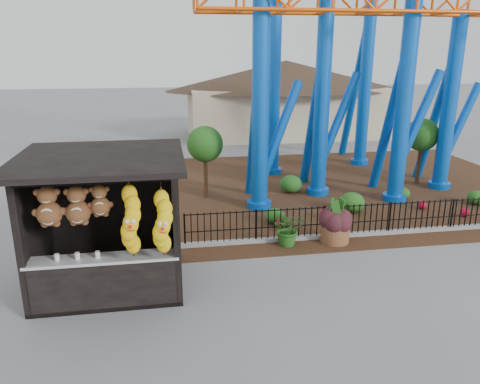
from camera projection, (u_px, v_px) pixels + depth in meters
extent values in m
plane|color=slate|center=(247.00, 298.00, 10.31)|extent=(120.00, 120.00, 0.00)
cube|color=#331E11|center=(311.00, 188.00, 18.47)|extent=(18.00, 12.00, 0.02)
cube|color=gray|center=(363.00, 234.00, 13.74)|extent=(18.00, 0.18, 0.12)
cube|color=black|center=(112.00, 281.00, 10.96)|extent=(3.20, 2.60, 0.10)
cube|color=black|center=(112.00, 206.00, 11.71)|extent=(3.20, 0.12, 3.00)
cube|color=black|center=(35.00, 228.00, 10.30)|extent=(0.12, 2.60, 3.00)
cube|color=black|center=(176.00, 220.00, 10.77)|extent=(0.12, 2.60, 3.00)
cube|color=black|center=(100.00, 158.00, 9.84)|extent=(3.50, 3.40, 0.12)
cube|color=black|center=(20.00, 250.00, 9.14)|extent=(0.14, 0.14, 3.00)
cube|color=black|center=(177.00, 240.00, 9.61)|extent=(0.14, 0.14, 3.00)
cube|color=black|center=(105.00, 283.00, 9.82)|extent=(3.00, 0.50, 1.10)
cube|color=#B8B8BC|center=(103.00, 259.00, 9.66)|extent=(3.10, 0.55, 0.06)
cylinder|color=black|center=(93.00, 183.00, 8.77)|extent=(2.90, 0.04, 0.04)
cylinder|color=blue|center=(260.00, 106.00, 15.17)|extent=(0.56, 0.56, 7.00)
cylinder|color=blue|center=(259.00, 204.00, 16.16)|extent=(0.84, 0.84, 0.24)
cylinder|color=blue|center=(322.00, 96.00, 16.65)|extent=(0.56, 0.56, 7.30)
cylinder|color=blue|center=(317.00, 191.00, 17.68)|extent=(0.84, 0.84, 0.24)
cylinder|color=blue|center=(405.00, 96.00, 15.87)|extent=(0.56, 0.56, 7.50)
cylinder|color=blue|center=(394.00, 197.00, 16.94)|extent=(0.84, 0.84, 0.24)
cylinder|color=blue|center=(450.00, 104.00, 17.52)|extent=(0.56, 0.56, 6.60)
cylinder|color=blue|center=(439.00, 185.00, 18.45)|extent=(0.84, 0.84, 0.24)
cylinder|color=blue|center=(274.00, 62.00, 19.28)|extent=(0.56, 0.56, 9.50)
cylinder|color=blue|center=(272.00, 171.00, 20.64)|extent=(0.84, 0.84, 0.24)
cylinder|color=blue|center=(368.00, 49.00, 20.78)|extent=(0.56, 0.56, 10.50)
cylinder|color=blue|center=(359.00, 162.00, 22.28)|extent=(0.84, 0.84, 0.24)
cylinder|color=blue|center=(255.00, 128.00, 16.28)|extent=(0.36, 2.21, 5.85)
cylinder|color=blue|center=(278.00, 136.00, 15.87)|extent=(1.62, 0.32, 3.73)
cylinder|color=blue|center=(313.00, 118.00, 17.76)|extent=(0.36, 2.29, 6.10)
cylinder|color=blue|center=(336.00, 125.00, 17.36)|extent=(1.67, 0.32, 3.88)
cylinder|color=blue|center=(390.00, 119.00, 17.00)|extent=(0.36, 2.34, 6.26)
cylinder|color=blue|center=(415.00, 127.00, 16.59)|extent=(1.71, 0.32, 3.99)
cylinder|color=blue|center=(434.00, 122.00, 18.61)|extent=(0.36, 2.10, 5.53)
cylinder|color=blue|center=(458.00, 128.00, 18.20)|extent=(1.54, 0.32, 3.52)
cylinder|color=brown|center=(335.00, 233.00, 13.24)|extent=(0.98, 0.98, 0.56)
ellipsoid|color=#321419|center=(336.00, 213.00, 13.06)|extent=(0.70, 0.70, 0.64)
imported|color=#2A5017|center=(289.00, 229.00, 12.97)|extent=(0.93, 0.82, 0.98)
ellipsoid|color=#1F4F17|center=(275.00, 216.00, 14.65)|extent=(0.60, 0.60, 0.48)
ellipsoid|color=#1F4F17|center=(352.00, 202.00, 15.66)|extent=(0.83, 0.83, 0.67)
ellipsoid|color=#1F4F17|center=(402.00, 193.00, 17.01)|extent=(0.56, 0.56, 0.45)
ellipsoid|color=#1F4F17|center=(291.00, 184.00, 17.79)|extent=(0.84, 0.84, 0.67)
ellipsoid|color=#1F4F17|center=(476.00, 198.00, 16.42)|extent=(0.62, 0.62, 0.50)
sphere|color=#AC0B26|center=(281.00, 223.00, 14.35)|extent=(0.28, 0.28, 0.28)
sphere|color=#AC0B26|center=(324.00, 214.00, 15.10)|extent=(0.28, 0.28, 0.28)
sphere|color=#AC0B26|center=(422.00, 205.00, 15.97)|extent=(0.28, 0.28, 0.28)
sphere|color=#AC0B26|center=(465.00, 212.00, 15.27)|extent=(0.28, 0.28, 0.28)
cube|color=#BFAD8C|center=(285.00, 111.00, 29.66)|extent=(12.00, 6.00, 3.00)
cone|color=#332319|center=(286.00, 72.00, 28.96)|extent=(15.00, 15.00, 1.80)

